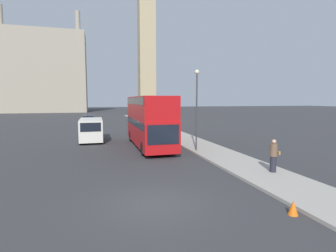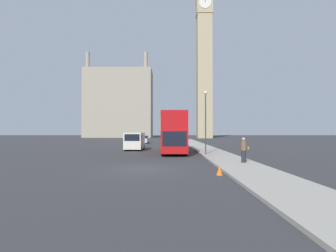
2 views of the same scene
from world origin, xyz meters
TOP-DOWN VIEW (x-y plane):
  - ground_plane at (0.00, 0.00)m, footprint 300.00×300.00m
  - sidewalk_strip at (6.63, 0.00)m, footprint 3.26×120.00m
  - clock_tower at (14.35, 77.16)m, footprint 5.63×5.80m
  - building_block_distant at (-18.31, 87.52)m, footprint 26.12×12.56m
  - red_double_decker_bus at (2.29, 12.64)m, footprint 2.63×10.13m
  - white_van at (-2.70, 17.20)m, footprint 2.18×5.12m
  - pedestrian at (7.23, 2.27)m, footprint 0.56×0.40m
  - street_lamp at (5.43, 9.31)m, footprint 0.36×0.36m
  - parked_sedan at (-3.48, 36.71)m, footprint 1.80×4.59m
  - traffic_cone at (4.59, -2.35)m, footprint 0.36×0.36m

SIDE VIEW (x-z plane):
  - ground_plane at x=0.00m, z-range 0.00..0.00m
  - sidewalk_strip at x=6.63m, z-range 0.00..0.15m
  - traffic_cone at x=4.59m, z-range 0.00..0.55m
  - parked_sedan at x=-3.48m, z-range -0.06..1.47m
  - pedestrian at x=7.23m, z-range 0.15..1.97m
  - white_van at x=-2.70m, z-range 0.09..2.33m
  - red_double_decker_bus at x=2.29m, z-range 0.24..4.68m
  - street_lamp at x=5.43m, z-range 1.08..7.41m
  - building_block_distant at x=-18.31m, z-range -2.90..29.82m
  - clock_tower at x=14.35m, z-range 0.76..62.32m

